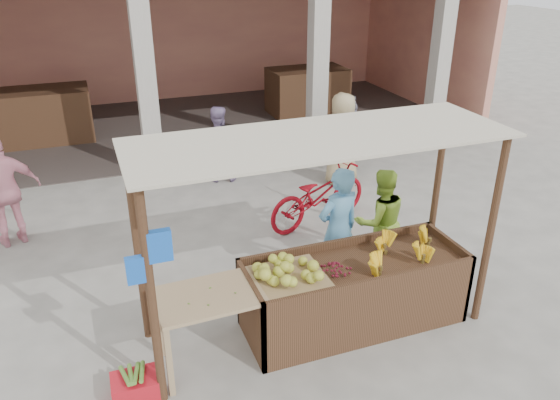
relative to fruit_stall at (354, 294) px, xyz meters
name	(u,v)px	position (x,y,z in m)	size (l,w,h in m)	color
ground	(314,331)	(-0.50, 0.00, -0.40)	(60.00, 60.00, 0.00)	slate
market_building	(168,12)	(-0.45, 8.93, 2.30)	(14.40, 6.40, 4.20)	#E19476
fruit_stall	(354,294)	(0.00, 0.00, 0.00)	(2.60, 0.95, 0.80)	#513320
stall_awning	(316,175)	(-0.51, 0.06, 1.58)	(4.09, 1.35, 2.39)	#513320
banana_heap	(402,251)	(0.57, -0.05, 0.49)	(1.01, 0.55, 0.18)	yellow
melon_tray	(287,273)	(-0.85, -0.03, 0.50)	(0.82, 0.71, 0.21)	#97784E
berry_heap	(334,268)	(-0.31, -0.05, 0.47)	(0.41, 0.34, 0.13)	maroon
side_table	(209,306)	(-1.75, -0.10, 0.34)	(1.12, 0.77, 0.89)	tan
papaya_pile	(208,287)	(-1.75, -0.10, 0.58)	(0.62, 0.36, 0.18)	#488C2D
red_crate	(135,387)	(-2.60, -0.31, -0.28)	(0.46, 0.33, 0.24)	red
plantain_bundle	(134,375)	(-2.60, -0.31, -0.12)	(0.37, 0.26, 0.07)	#5A8F34
produce_sacks	(320,145)	(1.95, 5.32, -0.13)	(0.90, 0.67, 0.55)	maroon
vendor_blue	(338,226)	(0.14, 0.76, 0.51)	(0.68, 0.50, 1.81)	#589AC7
vendor_green	(380,219)	(0.86, 0.94, 0.40)	(0.77, 0.44, 1.59)	#94BC36
motorcycle	(318,194)	(0.67, 2.53, 0.12)	(2.00, 0.69, 1.05)	maroon
shopper_b	(4,187)	(-3.93, 3.54, 0.52)	(1.08, 0.58, 1.85)	pink
shopper_c	(342,134)	(1.76, 3.94, 0.56)	(0.92, 0.60, 1.92)	tan
shopper_d	(346,130)	(2.16, 4.58, 0.40)	(1.48, 0.61, 1.60)	#494753
shopper_f	(217,140)	(-0.39, 4.86, 0.39)	(0.77, 0.45, 1.59)	#907AA7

